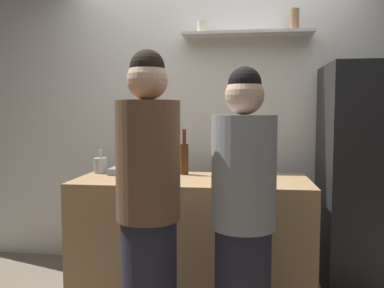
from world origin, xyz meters
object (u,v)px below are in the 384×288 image
Objects in this scene: baking_pan at (134,171)px; wine_bottle_dark_glass at (234,165)px; person_grey_hoodie at (243,221)px; water_bottle_plastic at (132,169)px; wine_bottle_amber_glass at (184,158)px; person_brown_jacket at (149,211)px; refrigerator at (364,178)px; utensil_holder at (100,165)px.

wine_bottle_dark_glass reaches higher than baking_pan.
water_bottle_plastic is at bearing 66.93° from person_grey_hoodie.
wine_bottle_amber_glass reaches higher than water_bottle_plastic.
water_bottle_plastic is (0.10, -0.40, 0.07)m from baking_pan.
water_bottle_plastic is (-0.29, -0.42, -0.03)m from wine_bottle_amber_glass.
wine_bottle_dark_glass is at bearing -35.45° from wine_bottle_amber_glass.
person_brown_jacket is (0.24, -0.52, -0.15)m from water_bottle_plastic.
person_brown_jacket is 1.06× the size of person_grey_hoodie.
baking_pan is 1.23m from person_grey_hoodie.
wine_bottle_amber_glass is at bearing -42.10° from person_brown_jacket.
baking_pan is at bearing 104.33° from water_bottle_plastic.
wine_bottle_amber_glass is at bearing 55.40° from water_bottle_plastic.
refrigerator is 1.40m from person_grey_hoodie.
person_brown_jacket is at bearing 105.12° from person_grey_hoodie.
wine_bottle_amber_glass is (0.67, 0.01, 0.07)m from utensil_holder.
person_grey_hoodie is (0.50, 0.05, -0.05)m from person_brown_jacket.
refrigerator is 1.76m from water_bottle_plastic.
person_brown_jacket reaches higher than water_bottle_plastic.
wine_bottle_dark_glass is (0.78, -0.26, 0.09)m from baking_pan.
utensil_holder is at bearing 132.32° from water_bottle_plastic.
refrigerator is at bearing -91.17° from person_brown_jacket.
baking_pan is 0.21× the size of person_grey_hoodie.
refrigerator is 7.93× the size of water_bottle_plastic.
baking_pan is at bearing -174.25° from refrigerator.
wine_bottle_amber_glass is 0.22× the size of person_grey_hoodie.
person_brown_jacket is (0.34, -0.93, -0.08)m from baking_pan.
person_grey_hoodie is (-0.92, -1.06, -0.08)m from refrigerator.
water_bottle_plastic is at bearing -160.76° from refrigerator.
wine_bottle_dark_glass is (1.05, -0.26, 0.06)m from utensil_holder.
utensil_holder is at bearing 165.98° from wine_bottle_dark_glass.
person_brown_jacket is at bearing -69.65° from baking_pan.
wine_bottle_dark_glass is (0.39, -0.28, -0.01)m from wine_bottle_amber_glass.
baking_pan is (-1.77, -0.18, 0.05)m from refrigerator.
person_brown_jacket reaches higher than utensil_holder.
refrigerator is 1.08m from wine_bottle_dark_glass.
water_bottle_plastic is at bearing -124.60° from wine_bottle_amber_glass.
wine_bottle_amber_glass reaches higher than utensil_holder.
refrigerator is 5.27× the size of wine_bottle_dark_glass.
person_brown_jacket reaches higher than wine_bottle_dark_glass.
person_brown_jacket is (0.61, -0.93, -0.11)m from utensil_holder.
water_bottle_plastic is 0.13× the size of person_brown_jacket.
refrigerator is at bearing -31.44° from person_grey_hoodie.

